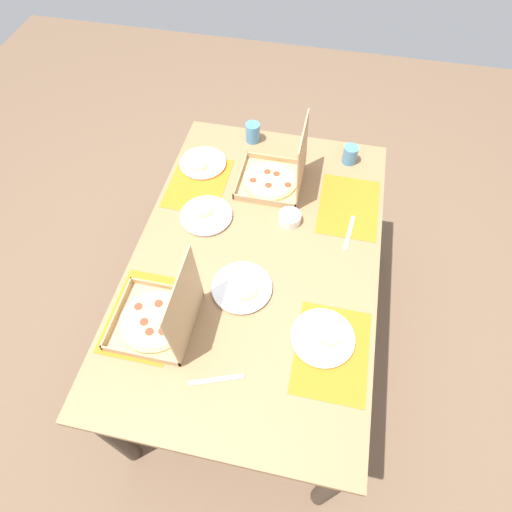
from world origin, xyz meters
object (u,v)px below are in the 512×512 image
at_px(pizza_box_center, 161,317).
at_px(plate_far_left, 323,338).
at_px(plate_near_right, 203,163).
at_px(cup_red, 350,155).
at_px(cup_clear_right, 253,133).
at_px(plate_middle, 206,215).
at_px(plate_far_right, 242,288).
at_px(condiment_bowl, 290,218).
at_px(pizza_box_edge_far, 277,176).

distance_m(pizza_box_center, plate_far_left, 0.59).
relative_size(plate_near_right, cup_red, 2.58).
relative_size(plate_near_right, cup_clear_right, 2.28).
bearing_deg(plate_far_left, plate_middle, -129.24).
height_order(plate_far_left, plate_near_right, same).
bearing_deg(plate_far_right, condiment_bowl, 162.06).
bearing_deg(plate_far_right, pizza_box_center, -51.23).
distance_m(cup_red, condiment_bowl, 0.48).
height_order(pizza_box_center, cup_red, pizza_box_center).
relative_size(pizza_box_center, plate_far_left, 1.42).
bearing_deg(plate_near_right, plate_far_right, 28.37).
height_order(pizza_box_edge_far, condiment_bowl, pizza_box_edge_far).
relative_size(pizza_box_edge_far, plate_middle, 1.42).
bearing_deg(plate_far_left, cup_clear_right, -154.49).
xyz_separation_m(pizza_box_center, plate_near_right, (-0.84, -0.09, -0.04)).
bearing_deg(pizza_box_center, cup_clear_right, 174.13).
bearing_deg(plate_far_right, plate_far_left, 67.02).
bearing_deg(plate_near_right, cup_clear_right, 138.48).
bearing_deg(plate_middle, condiment_bowl, 98.08).
relative_size(plate_middle, condiment_bowl, 2.30).
distance_m(plate_near_right, plate_far_right, 0.72).
height_order(pizza_box_center, plate_far_left, pizza_box_center).
distance_m(plate_far_right, cup_clear_right, 0.87).
xyz_separation_m(plate_middle, cup_clear_right, (-0.53, 0.09, 0.04)).
bearing_deg(pizza_box_center, plate_far_left, 96.16).
height_order(plate_far_right, condiment_bowl, condiment_bowl).
distance_m(pizza_box_edge_far, plate_middle, 0.38).
xyz_separation_m(pizza_box_center, condiment_bowl, (-0.58, 0.38, -0.03)).
relative_size(plate_far_left, condiment_bowl, 2.35).
xyz_separation_m(plate_far_right, plate_middle, (-0.33, -0.24, -0.00)).
bearing_deg(pizza_box_edge_far, plate_far_left, 22.78).
bearing_deg(cup_clear_right, plate_far_left, 25.51).
bearing_deg(condiment_bowl, cup_red, 152.84).
height_order(plate_near_right, cup_clear_right, cup_clear_right).
xyz_separation_m(pizza_box_center, plate_far_left, (-0.06, 0.59, -0.04)).
relative_size(cup_red, condiment_bowl, 0.88).
bearing_deg(pizza_box_center, plate_near_right, -173.96).
bearing_deg(cup_clear_right, condiment_bowl, 28.99).
distance_m(pizza_box_edge_far, cup_clear_right, 0.32).
relative_size(pizza_box_center, cup_clear_right, 3.37).
distance_m(pizza_box_center, plate_near_right, 0.85).
distance_m(pizza_box_center, cup_red, 1.17).
height_order(plate_far_left, cup_clear_right, cup_clear_right).
xyz_separation_m(plate_far_left, cup_clear_right, (-1.00, -0.48, 0.04)).
bearing_deg(pizza_box_edge_far, condiment_bowl, 24.47).
bearing_deg(cup_red, plate_far_right, -23.00).
relative_size(plate_near_right, plate_far_right, 0.94).
bearing_deg(condiment_bowl, plate_middle, -81.92).
height_order(plate_near_right, plate_far_right, same).
relative_size(pizza_box_center, plate_far_right, 1.39).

